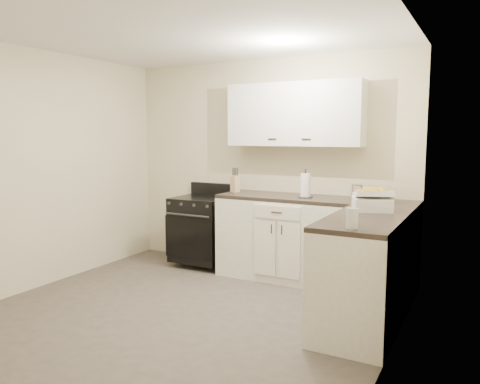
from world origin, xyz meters
The scene contains 19 objects.
floor centered at (0.00, 0.00, 0.00)m, with size 3.60×3.60×0.00m, color #473F38.
ceiling centered at (0.00, 0.00, 2.50)m, with size 3.60×3.60×0.00m, color white.
wall_back centered at (0.00, 1.80, 1.25)m, with size 3.60×3.60×0.00m, color beige.
wall_right centered at (1.80, 0.00, 1.25)m, with size 3.60×3.60×0.00m, color beige.
wall_left centered at (-1.80, 0.00, 1.25)m, with size 3.60×3.60×0.00m, color beige.
base_cabinets_back centered at (0.43, 1.50, 0.45)m, with size 1.55×0.60×0.90m, color beige.
base_cabinets_right centered at (1.50, 0.85, 0.45)m, with size 0.60×1.90×0.90m, color beige.
countertop_back centered at (0.43, 1.50, 0.92)m, with size 1.55×0.60×0.04m, color black.
countertop_right centered at (1.50, 0.85, 0.92)m, with size 0.60×1.90×0.04m, color black.
upper_cabinets centered at (0.43, 1.65, 1.84)m, with size 1.55×0.30×0.70m, color silver.
stove centered at (-0.72, 1.48, 0.46)m, with size 0.65×0.55×0.78m, color black.
knife_block centered at (-0.27, 1.53, 1.04)m, with size 0.09×0.08×0.20m, color tan.
paper_towel centered at (0.63, 1.47, 1.07)m, with size 0.11×0.11×0.26m, color white.
picture_frame centered at (1.12, 1.76, 1.01)m, with size 0.11×0.01×0.13m, color black.
wicker_basket centered at (1.36, 1.48, 1.00)m, with size 0.34×0.23×0.11m, color tan.
countertop_grill centered at (1.47, 0.90, 1.00)m, with size 0.32×0.30×0.12m, color white.
glass_jar centered at (1.52, 0.03, 1.01)m, with size 0.09×0.09×0.15m, color silver.
oven_mitt_near centered at (1.18, 0.27, 0.49)m, with size 0.02×0.16×0.27m, color black.
oven_mitt_far centered at (1.18, 0.57, 0.50)m, with size 0.02×0.17×0.30m, color black.
Camera 1 is at (2.38, -3.30, 1.62)m, focal length 35.00 mm.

